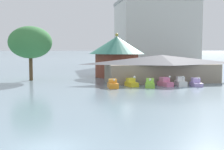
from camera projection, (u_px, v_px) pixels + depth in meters
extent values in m
plane|color=gray|center=(48.00, 149.00, 17.64)|extent=(2000.00, 2000.00, 0.00)
cube|color=orange|center=(113.00, 85.00, 45.14)|extent=(1.47, 2.63, 0.76)
cube|color=gold|center=(113.00, 81.00, 45.40)|extent=(1.22, 1.20, 0.60)
cylinder|color=orange|center=(114.00, 82.00, 44.07)|extent=(0.14, 0.14, 0.45)
sphere|color=white|center=(114.00, 80.00, 44.03)|extent=(0.28, 0.28, 0.28)
cube|color=yellow|center=(132.00, 84.00, 46.84)|extent=(1.82, 2.75, 0.69)
cube|color=yellow|center=(131.00, 80.00, 47.08)|extent=(1.34, 1.34, 0.63)
cylinder|color=yellow|center=(134.00, 81.00, 45.84)|extent=(0.14, 0.14, 0.70)
sphere|color=white|center=(134.00, 77.00, 45.80)|extent=(0.38, 0.38, 0.38)
cube|color=#8CCC3F|center=(150.00, 85.00, 45.78)|extent=(2.21, 3.14, 0.66)
cube|color=#A0E24F|center=(150.00, 81.00, 46.07)|extent=(1.54, 1.58, 0.71)
cylinder|color=#8CCC3F|center=(150.00, 82.00, 44.61)|extent=(0.14, 0.14, 0.49)
sphere|color=white|center=(150.00, 80.00, 44.57)|extent=(0.34, 0.34, 0.34)
cube|color=pink|center=(165.00, 84.00, 47.33)|extent=(1.94, 3.08, 0.70)
cube|color=pink|center=(164.00, 79.00, 47.60)|extent=(1.38, 1.51, 0.71)
cylinder|color=pink|center=(170.00, 80.00, 46.23)|extent=(0.14, 0.14, 0.74)
sphere|color=white|center=(170.00, 77.00, 46.18)|extent=(0.33, 0.33, 0.33)
cube|color=white|center=(181.00, 83.00, 47.51)|extent=(1.55, 2.56, 0.78)
cube|color=white|center=(180.00, 79.00, 47.74)|extent=(1.25, 1.20, 0.72)
cylinder|color=white|center=(183.00, 80.00, 46.47)|extent=(0.14, 0.14, 0.61)
sphere|color=white|center=(183.00, 77.00, 46.42)|extent=(0.34, 0.34, 0.34)
cube|color=#B299D8|center=(196.00, 84.00, 47.44)|extent=(1.86, 3.08, 0.57)
cube|color=#C8ADF0|center=(196.00, 80.00, 47.75)|extent=(1.40, 1.48, 0.73)
cylinder|color=#B299D8|center=(198.00, 81.00, 46.23)|extent=(0.14, 0.14, 0.70)
sphere|color=white|center=(199.00, 78.00, 46.19)|extent=(0.31, 0.31, 0.31)
cube|color=gray|center=(161.00, 73.00, 53.11)|extent=(19.60, 7.42, 3.28)
pyramid|color=#4C4C51|center=(161.00, 59.00, 52.89)|extent=(21.17, 8.53, 1.61)
cylinder|color=brown|center=(117.00, 65.00, 63.06)|extent=(9.20, 9.20, 4.90)
cone|color=#387F6B|center=(117.00, 45.00, 62.67)|extent=(11.85, 11.85, 3.70)
sphere|color=#B7993D|center=(117.00, 35.00, 62.48)|extent=(0.70, 0.70, 0.70)
cylinder|color=brown|center=(31.00, 69.00, 55.81)|extent=(0.67, 0.67, 4.17)
ellipsoid|color=#3D7F42|center=(30.00, 42.00, 55.36)|extent=(8.14, 8.14, 6.06)
cube|color=beige|center=(155.00, 35.00, 102.94)|extent=(25.49, 19.66, 21.60)
cube|color=#999993|center=(156.00, 2.00, 101.94)|extent=(26.00, 20.05, 1.00)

